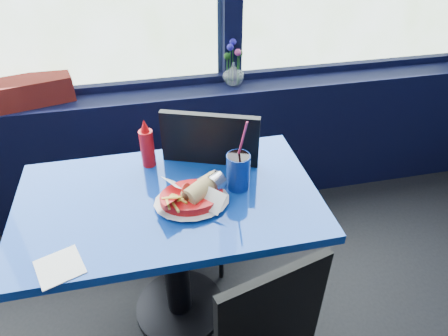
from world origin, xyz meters
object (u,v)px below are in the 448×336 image
flower_vase (233,71)px  food_basket (193,196)px  planter_box (4,96)px  ketchup_bottle (147,146)px  soda_cup (238,171)px  chair_near_back (198,179)px  near_table (172,229)px

flower_vase → food_basket: 1.01m
planter_box → ketchup_bottle: (0.69, -0.60, -0.02)m
planter_box → soda_cup: bearing=-52.8°
chair_near_back → food_basket: (-0.07, -0.38, 0.22)m
flower_vase → soda_cup: soda_cup is taller
soda_cup → near_table: bearing=-178.7°
planter_box → flower_vase: size_ratio=2.59×
planter_box → food_basket: bearing=-60.8°
food_basket → soda_cup: 0.21m
chair_near_back → soda_cup: size_ratio=3.04×
near_table → planter_box: planter_box is taller
near_table → food_basket: (0.09, -0.06, 0.22)m
near_table → ketchup_bottle: bearing=103.6°
ketchup_bottle → soda_cup: (0.35, -0.23, -0.02)m
near_table → flower_vase: 1.04m
planter_box → flower_vase: bearing=-12.5°
soda_cup → ketchup_bottle: bearing=146.0°
food_basket → ketchup_bottle: (-0.15, 0.30, 0.07)m
chair_near_back → flower_vase: (0.31, 0.55, 0.31)m
near_table → chair_near_back: bearing=62.6°
flower_vase → near_table: bearing=-118.5°
planter_box → ketchup_bottle: size_ratio=2.98×
flower_vase → food_basket: (-0.38, -0.93, -0.09)m
near_table → flower_vase: size_ratio=4.61×
near_table → flower_vase: bearing=61.5°
food_basket → planter_box: bearing=121.0°
chair_near_back → soda_cup: bearing=132.0°
food_basket → near_table: bearing=136.5°
near_table → chair_near_back: chair_near_back is taller
chair_near_back → flower_vase: size_ratio=3.81×
flower_vase → chair_near_back: bearing=-119.1°
flower_vase → soda_cup: (-0.19, -0.87, -0.05)m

